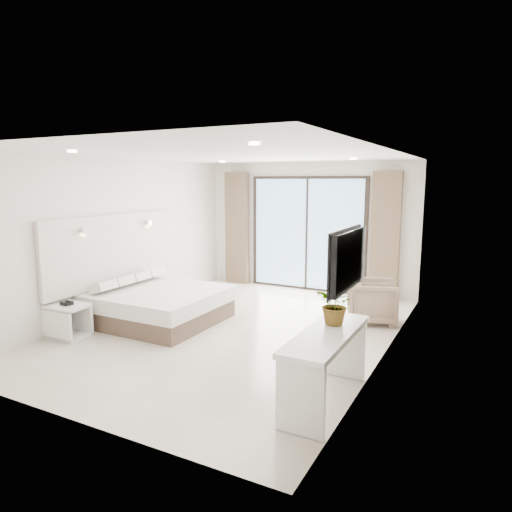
{
  "coord_description": "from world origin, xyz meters",
  "views": [
    {
      "loc": [
        3.48,
        -5.94,
        2.32
      ],
      "look_at": [
        0.17,
        0.4,
        1.13
      ],
      "focal_mm": 32.0,
      "sensor_mm": 36.0,
      "label": 1
    }
  ],
  "objects_px": {
    "bed": "(159,305)",
    "armchair": "(372,299)",
    "console_desk": "(326,352)",
    "nightstand": "(68,321)"
  },
  "relations": [
    {
      "from": "nightstand",
      "to": "console_desk",
      "type": "relative_size",
      "value": 0.36
    },
    {
      "from": "bed",
      "to": "console_desk",
      "type": "xyz_separation_m",
      "value": [
        3.38,
        -1.41,
        0.28
      ]
    },
    {
      "from": "bed",
      "to": "armchair",
      "type": "bearing_deg",
      "value": 27.15
    },
    {
      "from": "console_desk",
      "to": "armchair",
      "type": "distance_m",
      "value": 3.04
    },
    {
      "from": "armchair",
      "to": "nightstand",
      "type": "bearing_deg",
      "value": 108.01
    },
    {
      "from": "bed",
      "to": "armchair",
      "type": "relative_size",
      "value": 2.5
    },
    {
      "from": "console_desk",
      "to": "nightstand",
      "type": "bearing_deg",
      "value": 177.89
    },
    {
      "from": "bed",
      "to": "armchair",
      "type": "distance_m",
      "value": 3.54
    },
    {
      "from": "nightstand",
      "to": "armchair",
      "type": "distance_m",
      "value": 4.78
    },
    {
      "from": "bed",
      "to": "nightstand",
      "type": "distance_m",
      "value": 1.43
    }
  ]
}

